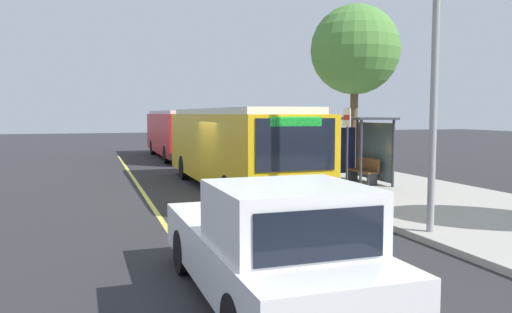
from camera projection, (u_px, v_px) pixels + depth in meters
name	position (u px, v px, depth m)	size (l,w,h in m)	color
ground_plane	(216.00, 197.00, 16.96)	(120.00, 120.00, 0.00)	#2B2B2D
sidewalk_curb	(374.00, 187.00, 18.80)	(44.00, 6.40, 0.15)	#A8A399
lane_stripe_center	(148.00, 201.00, 16.28)	(36.00, 0.14, 0.01)	#E0D64C
transit_bus_main	(233.00, 145.00, 18.50)	(11.79, 2.69, 2.95)	gold
transit_bus_second	(177.00, 132.00, 31.87)	(10.85, 2.62, 2.95)	red
pickup_truck	(269.00, 247.00, 7.34)	(5.43, 2.10, 1.85)	white
bus_shelter	(361.00, 136.00, 19.42)	(2.90, 1.60, 2.48)	#333338
waiting_bench	(364.00, 170.00, 19.34)	(1.60, 0.48, 0.95)	brown
route_sign_post	(347.00, 140.00, 16.01)	(0.44, 0.08, 2.80)	#333338
street_tree_upstreet	(355.00, 50.00, 23.39)	(4.09, 4.09, 7.59)	brown
utility_pole	(434.00, 87.00, 11.10)	(0.16, 0.16, 6.40)	gray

